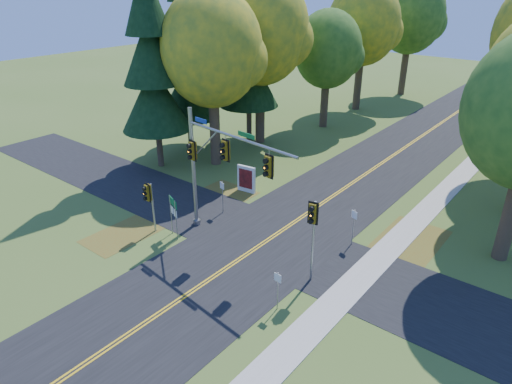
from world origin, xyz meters
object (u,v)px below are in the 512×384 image
Objects in this scene: route_sign_cluster at (173,209)px; info_kiosk at (246,179)px; traffic_mast at (214,161)px; east_signal_pole at (313,222)px.

route_sign_cluster is 7.84m from info_kiosk.
traffic_mast is at bearing -72.98° from info_kiosk.
info_kiosk is (-0.71, 7.76, -0.87)m from route_sign_cluster.
traffic_mast reaches higher than info_kiosk.
route_sign_cluster is 1.31× the size of info_kiosk.
info_kiosk is (-9.74, 6.56, -2.57)m from east_signal_pole.
info_kiosk is (-2.75, 6.15, -3.96)m from traffic_mast.
east_signal_pole is at bearing -41.02° from info_kiosk.
east_signal_pole reaches higher than route_sign_cluster.
east_signal_pole is 1.77× the size of route_sign_cluster.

